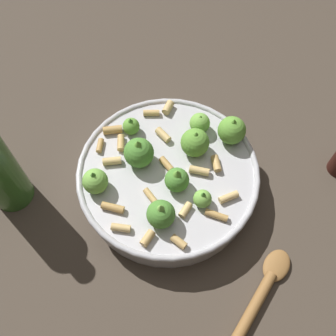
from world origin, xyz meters
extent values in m
plane|color=#42382D|center=(0.00, 0.00, 0.00)|extent=(2.40, 2.40, 0.00)
cylinder|color=#B7B7BC|center=(0.00, 0.00, 0.02)|extent=(0.27, 0.27, 0.05)
torus|color=#B7B7BC|center=(0.00, 0.00, 0.05)|extent=(0.28, 0.28, 0.01)
sphere|color=#75B247|center=(-0.07, -0.06, 0.07)|extent=(0.03, 0.03, 0.03)
cone|color=#75B247|center=(-0.07, -0.06, 0.08)|extent=(0.01, 0.01, 0.01)
sphere|color=#609E38|center=(-0.11, -0.03, 0.07)|extent=(0.04, 0.04, 0.04)
cone|color=#609E38|center=(-0.11, -0.03, 0.09)|extent=(0.02, 0.02, 0.02)
sphere|color=#75B247|center=(-0.03, 0.06, 0.06)|extent=(0.03, 0.03, 0.03)
cone|color=#4C8933|center=(-0.03, 0.06, 0.08)|extent=(0.01, 0.01, 0.01)
sphere|color=#4C8933|center=(0.03, 0.07, 0.07)|extent=(0.04, 0.04, 0.04)
cone|color=#75B247|center=(0.03, 0.07, 0.09)|extent=(0.02, 0.02, 0.02)
sphere|color=#75B247|center=(0.11, 0.00, 0.07)|extent=(0.04, 0.04, 0.04)
cone|color=#4C8933|center=(0.11, 0.00, 0.09)|extent=(0.01, 0.01, 0.01)
sphere|color=#4C8933|center=(-0.01, 0.03, 0.07)|extent=(0.04, 0.04, 0.04)
cone|color=#609E38|center=(-0.01, 0.03, 0.09)|extent=(0.02, 0.02, 0.02)
sphere|color=#609E38|center=(-0.05, -0.03, 0.07)|extent=(0.04, 0.04, 0.04)
cone|color=#609E38|center=(-0.05, -0.03, 0.09)|extent=(0.02, 0.02, 0.01)
sphere|color=#4C8933|center=(0.04, -0.03, 0.07)|extent=(0.05, 0.05, 0.05)
cone|color=#609E38|center=(0.04, -0.03, 0.09)|extent=(0.02, 0.02, 0.02)
sphere|color=#609E38|center=(0.04, -0.09, 0.06)|extent=(0.03, 0.03, 0.03)
cone|color=#4C8933|center=(0.04, -0.09, 0.08)|extent=(0.01, 0.01, 0.01)
cylinder|color=tan|center=(0.06, -0.06, 0.05)|extent=(0.02, 0.03, 0.01)
cylinder|color=tan|center=(0.07, -0.09, 0.06)|extent=(0.03, 0.02, 0.01)
cylinder|color=tan|center=(0.09, 0.07, 0.05)|extent=(0.03, 0.02, 0.01)
cylinder|color=tan|center=(0.00, -0.01, 0.05)|extent=(0.02, 0.03, 0.01)
cylinder|color=tan|center=(-0.01, -0.06, 0.06)|extent=(0.02, 0.03, 0.01)
cylinder|color=tan|center=(-0.07, 0.01, 0.06)|extent=(0.01, 0.03, 0.01)
cylinder|color=tan|center=(0.01, 0.11, 0.05)|extent=(0.02, 0.02, 0.01)
cylinder|color=tan|center=(-0.07, 0.07, 0.05)|extent=(0.03, 0.02, 0.01)
cylinder|color=tan|center=(0.08, -0.04, 0.06)|extent=(0.03, 0.02, 0.01)
cylinder|color=tan|center=(0.04, 0.04, 0.05)|extent=(0.02, 0.03, 0.01)
cylinder|color=tan|center=(-0.01, 0.07, 0.05)|extent=(0.02, 0.02, 0.01)
cylinder|color=tan|center=(0.09, 0.04, 0.05)|extent=(0.03, 0.03, 0.01)
cylinder|color=tan|center=(-0.05, 0.09, 0.05)|extent=(0.03, 0.03, 0.01)
cylinder|color=tan|center=(-0.03, -0.11, 0.06)|extent=(0.02, 0.03, 0.01)
cylinder|color=tan|center=(0.00, -0.11, 0.05)|extent=(0.03, 0.02, 0.01)
cylinder|color=tan|center=(0.09, -0.07, 0.05)|extent=(0.02, 0.02, 0.01)
cylinder|color=tan|center=(0.05, 0.10, 0.06)|extent=(0.02, 0.02, 0.01)
cylinder|color=tan|center=(-0.04, 0.01, 0.06)|extent=(0.03, 0.02, 0.01)
cylinder|color=olive|center=(-0.04, 0.24, 0.01)|extent=(0.15, 0.13, 0.02)
ellipsoid|color=olive|center=(-0.12, 0.17, 0.01)|extent=(0.06, 0.06, 0.01)
camera|label=1|loc=(0.07, 0.28, 0.57)|focal=41.89mm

